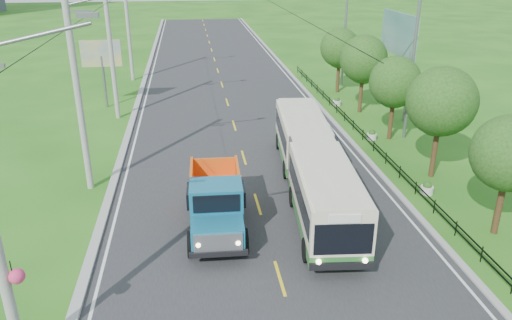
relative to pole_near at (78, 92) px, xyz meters
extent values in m
plane|color=#225C15|center=(8.26, -9.00, -5.09)|extent=(240.00, 240.00, 0.00)
cube|color=#28282B|center=(8.26, 11.00, -5.08)|extent=(14.00, 120.00, 0.02)
cube|color=#9E9E99|center=(1.06, 11.00, -5.02)|extent=(0.40, 120.00, 0.15)
cube|color=#9E9E99|center=(15.41, 11.00, -5.04)|extent=(0.30, 120.00, 0.10)
cube|color=silver|center=(1.61, 11.00, -5.07)|extent=(0.12, 120.00, 0.00)
cube|color=silver|center=(14.91, 11.00, -5.07)|extent=(0.12, 120.00, 0.00)
cube|color=yellow|center=(8.26, -9.00, -5.07)|extent=(0.12, 2.20, 0.00)
cube|color=black|center=(16.26, 5.00, -4.79)|extent=(0.04, 40.00, 0.60)
cube|color=slate|center=(3.06, -12.00, 4.81)|extent=(0.50, 0.18, 0.12)
sphere|color=#D83366|center=(0.31, -12.00, -2.09)|extent=(0.44, 0.44, 0.44)
cylinder|color=gray|center=(-0.04, 0.00, -0.09)|extent=(0.32, 0.32, 10.00)
cube|color=slate|center=(0.46, 0.00, 3.71)|extent=(1.20, 0.10, 0.10)
cylinder|color=gray|center=(-0.04, 12.00, -0.09)|extent=(0.32, 0.32, 10.00)
cylinder|color=gray|center=(-0.04, 24.00, -0.09)|extent=(0.32, 0.32, 10.00)
cylinder|color=#382314|center=(18.06, -7.00, -3.61)|extent=(0.28, 0.28, 2.97)
sphere|color=#164112|center=(18.06, -7.00, -1.38)|extent=(3.18, 3.18, 3.18)
sphere|color=#164112|center=(18.26, -6.50, -2.02)|extent=(2.33, 2.33, 2.33)
cylinder|color=#382314|center=(18.06, -1.00, -3.41)|extent=(0.28, 0.28, 3.36)
sphere|color=#164112|center=(18.06, -1.00, -0.89)|extent=(3.60, 3.60, 3.60)
sphere|color=#164112|center=(18.26, -0.50, -1.61)|extent=(2.64, 2.64, 2.64)
cylinder|color=#382314|center=(18.06, 5.00, -3.58)|extent=(0.28, 0.28, 3.02)
sphere|color=#164112|center=(18.06, 5.00, -1.31)|extent=(3.24, 3.24, 3.24)
sphere|color=#164112|center=(18.26, 5.50, -1.96)|extent=(2.38, 2.38, 2.38)
cylinder|color=#382314|center=(18.06, 11.00, -3.47)|extent=(0.28, 0.28, 3.25)
sphere|color=#164112|center=(18.06, 11.00, -1.03)|extent=(3.48, 3.48, 3.48)
sphere|color=#164112|center=(18.26, 11.50, -1.73)|extent=(2.55, 2.55, 2.55)
cylinder|color=#382314|center=(18.06, 17.00, -3.55)|extent=(0.28, 0.28, 3.08)
sphere|color=#164112|center=(18.06, 17.00, -1.24)|extent=(3.30, 3.30, 3.30)
sphere|color=#164112|center=(18.26, 17.50, -1.90)|extent=(2.42, 2.42, 2.42)
cylinder|color=slate|center=(19.06, 5.00, -0.59)|extent=(0.20, 0.20, 9.00)
cylinder|color=slate|center=(19.06, 19.00, -0.59)|extent=(0.20, 0.20, 9.00)
cylinder|color=silver|center=(16.86, -3.00, -4.89)|extent=(0.64, 0.64, 0.40)
sphere|color=#164112|center=(16.86, -3.00, -4.64)|extent=(0.44, 0.44, 0.44)
cylinder|color=silver|center=(16.86, 5.00, -4.89)|extent=(0.64, 0.64, 0.40)
sphere|color=#164112|center=(16.86, 5.00, -4.64)|extent=(0.44, 0.44, 0.44)
cylinder|color=silver|center=(16.86, 13.00, -4.89)|extent=(0.64, 0.64, 0.40)
sphere|color=#164112|center=(16.86, 13.00, -4.64)|extent=(0.44, 0.44, 0.44)
cylinder|color=slate|center=(-1.24, 15.00, -3.09)|extent=(0.20, 0.20, 4.00)
cube|color=yellow|center=(-1.24, 15.00, -0.89)|extent=(3.00, 0.15, 2.00)
cylinder|color=slate|center=(20.56, 8.50, -2.59)|extent=(0.24, 0.24, 5.00)
cylinder|color=slate|center=(20.56, 13.50, -2.59)|extent=(0.24, 0.24, 5.00)
cube|color=#144C47|center=(20.56, 11.00, 0.71)|extent=(0.20, 6.00, 3.00)
cube|color=#2A6B2B|center=(10.78, -5.88, -4.34)|extent=(2.99, 7.29, 0.52)
cube|color=beige|center=(10.78, -5.88, -3.17)|extent=(2.99, 7.29, 1.83)
cube|color=black|center=(10.78, -5.88, -3.16)|extent=(2.97, 6.72, 0.90)
cube|color=#2A6B2B|center=(11.46, 1.91, -4.34)|extent=(2.94, 6.82, 0.52)
cube|color=beige|center=(11.46, 1.91, -3.17)|extent=(2.94, 6.82, 1.83)
cube|color=black|center=(11.46, 1.91, -3.16)|extent=(2.93, 6.25, 0.90)
cube|color=#4C4C4C|center=(11.13, -1.87, -3.43)|extent=(2.30, 1.14, 2.26)
cube|color=black|center=(10.46, -9.44, -3.32)|extent=(2.13, 0.24, 1.23)
cylinder|color=black|center=(9.51, -8.00, -4.60)|extent=(0.39, 1.01, 0.99)
cylinder|color=black|center=(11.65, -8.19, -4.60)|extent=(0.39, 1.01, 0.99)
cylinder|color=black|center=(9.92, -3.38, -4.60)|extent=(0.39, 1.01, 0.99)
cylinder|color=black|center=(12.05, -3.57, -4.60)|extent=(0.39, 1.01, 0.99)
cylinder|color=black|center=(10.21, -0.17, -4.60)|extent=(0.39, 1.01, 0.99)
cylinder|color=black|center=(12.34, -0.36, -4.60)|extent=(0.39, 1.01, 0.99)
cylinder|color=black|center=(10.59, 4.17, -4.60)|extent=(0.39, 1.01, 0.99)
cylinder|color=black|center=(12.72, 3.98, -4.60)|extent=(0.39, 1.01, 0.99)
cube|color=#156483|center=(6.09, -7.29, -4.02)|extent=(2.10, 1.44, 0.98)
cube|color=#156483|center=(6.14, -5.83, -3.53)|extent=(2.21, 1.64, 1.96)
cube|color=black|center=(6.14, -5.83, -3.04)|extent=(2.41, 1.36, 0.69)
cube|color=black|center=(6.17, -5.04, -4.46)|extent=(1.19, 5.90, 0.24)
cube|color=#E24315|center=(6.23, -3.38, -3.48)|extent=(2.35, 3.01, 1.27)
cylinder|color=black|center=(5.07, -7.06, -4.56)|extent=(0.38, 1.09, 1.08)
cylinder|color=black|center=(7.12, -7.14, -4.56)|extent=(0.38, 1.09, 1.08)
cylinder|color=black|center=(5.21, -3.15, -4.56)|extent=(0.38, 1.09, 1.08)
cylinder|color=black|center=(7.26, -3.22, -4.56)|extent=(0.38, 1.09, 1.08)
camera|label=1|loc=(5.30, -24.22, 6.11)|focal=35.00mm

